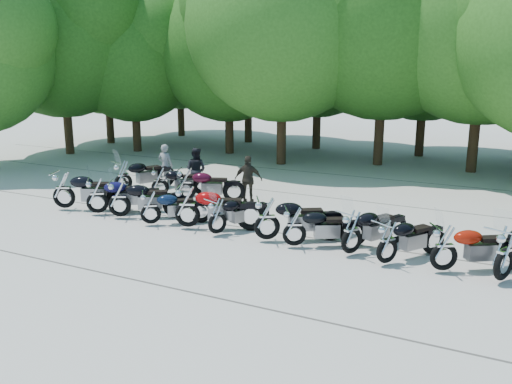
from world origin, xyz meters
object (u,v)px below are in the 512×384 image
at_px(motorcycle_8, 352,231).
at_px(motorcycle_13, 160,181).
at_px(motorcycle_5, 217,215).
at_px(motorcycle_7, 295,225).
at_px(motorcycle_9, 387,241).
at_px(rider_1, 196,170).
at_px(motorcycle_12, 123,176).
at_px(motorcycle_10, 445,246).
at_px(motorcycle_3, 150,206).
at_px(motorcycle_1, 97,194).
at_px(rider_0, 165,166).
at_px(motorcycle_4, 187,205).
at_px(motorcycle_2, 119,197).
at_px(motorcycle_0, 63,188).
at_px(motorcycle_14, 186,183).
at_px(rider_2, 248,179).
at_px(motorcycle_11, 505,252).
at_px(motorcycle_6, 267,217).

xyz_separation_m(motorcycle_8, motorcycle_13, (-7.78, 2.74, -0.05)).
bearing_deg(motorcycle_5, motorcycle_7, -155.61).
relative_size(motorcycle_9, rider_1, 1.30).
xyz_separation_m(motorcycle_5, motorcycle_12, (-5.51, 2.65, 0.10)).
bearing_deg(motorcycle_10, motorcycle_3, 56.74).
bearing_deg(motorcycle_3, motorcycle_1, 47.01).
bearing_deg(rider_0, motorcycle_9, 150.66).
height_order(motorcycle_3, rider_0, rider_0).
bearing_deg(rider_1, motorcycle_4, 117.44).
relative_size(motorcycle_1, motorcycle_7, 1.10).
bearing_deg(motorcycle_2, motorcycle_4, -119.32).
relative_size(motorcycle_0, motorcycle_8, 1.11).
bearing_deg(motorcycle_14, motorcycle_10, -128.37).
relative_size(motorcycle_4, rider_0, 1.52).
relative_size(motorcycle_0, motorcycle_13, 1.19).
height_order(motorcycle_0, rider_2, rider_2).
distance_m(motorcycle_5, rider_0, 6.51).
xyz_separation_m(motorcycle_1, motorcycle_8, (8.16, -0.02, -0.02)).
bearing_deg(rider_1, motorcycle_3, 102.73).
relative_size(motorcycle_2, motorcycle_11, 0.94).
bearing_deg(motorcycle_4, motorcycle_10, -114.09).
bearing_deg(motorcycle_8, rider_1, -1.93).
xyz_separation_m(motorcycle_1, motorcycle_10, (10.35, -0.18, -0.03)).
bearing_deg(rider_1, motorcycle_14, 106.62).
relative_size(motorcycle_8, motorcycle_13, 1.08).
bearing_deg(motorcycle_14, motorcycle_13, 67.32).
xyz_separation_m(motorcycle_7, motorcycle_9, (2.41, -0.17, 0.01)).
xyz_separation_m(motorcycle_8, motorcycle_12, (-9.27, 2.55, 0.04)).
height_order(motorcycle_6, rider_0, rider_0).
distance_m(motorcycle_5, motorcycle_14, 4.01).
xyz_separation_m(motorcycle_6, motorcycle_14, (-4.33, 2.67, -0.03)).
bearing_deg(motorcycle_9, rider_1, 4.77).
bearing_deg(motorcycle_7, motorcycle_8, -116.53).
height_order(motorcycle_8, rider_2, rider_2).
xyz_separation_m(motorcycle_4, motorcycle_7, (3.34, -0.12, -0.11)).
height_order(motorcycle_14, rider_1, rider_1).
relative_size(motorcycle_6, motorcycle_9, 1.11).
bearing_deg(motorcycle_0, motorcycle_9, -115.15).
xyz_separation_m(motorcycle_0, motorcycle_11, (12.94, -0.17, -0.01)).
height_order(motorcycle_1, motorcycle_11, motorcycle_11).
bearing_deg(motorcycle_5, rider_1, -26.49).
bearing_deg(motorcycle_9, rider_0, 7.59).
xyz_separation_m(motorcycle_6, motorcycle_11, (5.73, -0.22, 0.03)).
height_order(motorcycle_7, rider_2, rider_2).
bearing_deg(motorcycle_8, motorcycle_7, 31.25).
distance_m(motorcycle_1, motorcycle_11, 11.57).
bearing_deg(motorcycle_11, motorcycle_2, 22.17).
distance_m(motorcycle_4, rider_2, 3.47).
relative_size(motorcycle_2, motorcycle_9, 1.10).
relative_size(motorcycle_9, motorcycle_11, 0.86).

